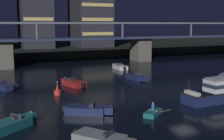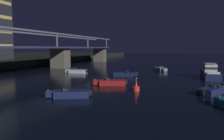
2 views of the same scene
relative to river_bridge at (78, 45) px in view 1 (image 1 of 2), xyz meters
The scene contains 14 objects.
ground_plane 38.91m from the river_bridge, 90.00° to the right, with size 400.00×400.00×0.00m, color black.
far_riverbank 48.12m from the river_bridge, 90.00° to the left, with size 240.00×80.00×2.20m, color black.
river_bridge is the anchor object (origin of this frame).
tower_central 26.16m from the river_bridge, 64.32° to the left, with size 10.22×13.42×20.82m.
cabin_cruiser_near_left 38.26m from the river_bridge, 82.10° to the right, with size 9.21×3.00×2.79m.
speedboat_near_center 41.99m from the river_bridge, 115.19° to the right, with size 4.69×3.99×1.16m.
speedboat_near_right 22.44m from the river_bridge, 82.02° to the right, with size 2.03×5.22×1.16m.
speedboat_mid_left 12.27m from the river_bridge, 61.99° to the right, with size 1.93×5.21×1.16m.
speedboat_mid_center 27.09m from the river_bridge, 130.01° to the right, with size 3.18×5.04×1.16m.
speedboat_mid_right 24.11m from the river_bridge, 109.04° to the right, with size 2.85×5.16×1.16m.
speedboat_far_center 45.89m from the river_bridge, 104.99° to the right, with size 4.04×4.66×1.16m.
speedboat_far_right 37.95m from the river_bridge, 105.81° to the right, with size 4.86×3.61×1.16m.
channel_buoy 29.52m from the river_bridge, 112.47° to the right, with size 0.90×0.90×1.76m.
dinghy_with_paddler 39.88m from the river_bridge, 96.45° to the right, with size 2.73×2.68×1.36m.
Camera 1 is at (-19.59, -25.21, 9.00)m, focal length 47.53 mm.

